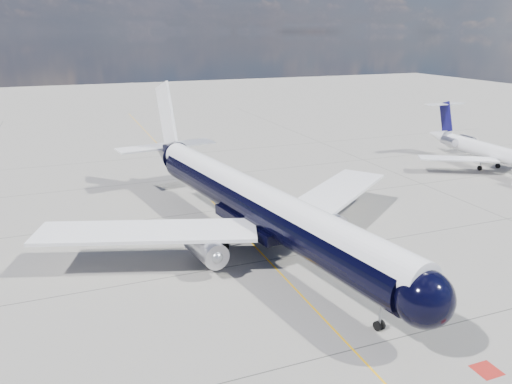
% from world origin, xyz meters
% --- Properties ---
extents(ground, '(320.00, 320.00, 0.00)m').
position_xyz_m(ground, '(0.00, 30.00, 0.00)').
color(ground, gray).
rests_on(ground, ground).
extents(taxiway_centerline, '(0.16, 160.00, 0.01)m').
position_xyz_m(taxiway_centerline, '(0.00, 25.00, 0.00)').
color(taxiway_centerline, '#F3AA0C').
rests_on(taxiway_centerline, ground).
extents(red_marking, '(1.60, 1.60, 0.01)m').
position_xyz_m(red_marking, '(6.80, -10.00, 0.00)').
color(red_marking, maroon).
rests_on(red_marking, ground).
extents(main_airliner, '(40.99, 50.38, 14.60)m').
position_xyz_m(main_airliner, '(0.01, 14.54, 4.53)').
color(main_airliner, black).
rests_on(main_airliner, ground).
extents(regional_jet, '(24.10, 27.61, 9.37)m').
position_xyz_m(regional_jet, '(45.02, 28.46, 2.96)').
color(regional_jet, white).
rests_on(regional_jet, ground).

